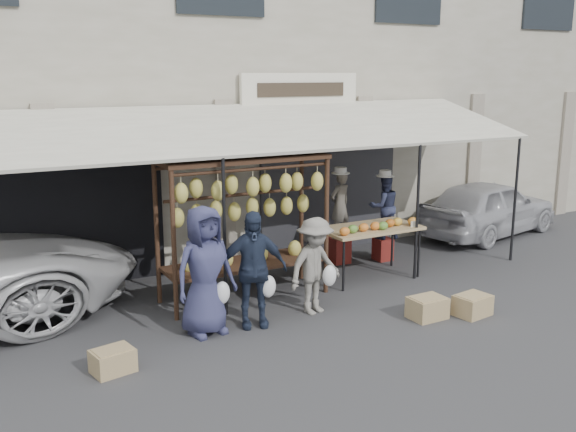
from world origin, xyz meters
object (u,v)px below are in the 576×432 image
at_px(produce_table, 372,229).
at_px(customer_right, 315,266).
at_px(customer_left, 205,271).
at_px(crate_far, 113,361).
at_px(banana_rack, 245,200).
at_px(crate_near_a, 427,308).
at_px(sedan, 488,207).
at_px(vendor_right, 384,207).
at_px(vendor_left, 340,205).
at_px(crate_near_b, 472,305).
at_px(customer_mid, 252,269).

relative_size(produce_table, customer_right, 1.18).
distance_m(customer_left, crate_far, 1.68).
height_order(banana_rack, crate_near_a, banana_rack).
xyz_separation_m(produce_table, sedan, (3.98, 1.26, -0.26)).
relative_size(vendor_right, crate_near_a, 2.37).
height_order(customer_left, sedan, customer_left).
bearing_deg(crate_near_a, vendor_left, 82.53).
bearing_deg(sedan, customer_left, 94.34).
bearing_deg(crate_near_b, banana_rack, 139.53).
height_order(customer_right, sedan, customer_right).
xyz_separation_m(customer_mid, crate_near_b, (2.98, -1.17, -0.67)).
distance_m(vendor_left, sedan, 3.98).
relative_size(customer_left, customer_right, 1.23).
bearing_deg(crate_far, produce_table, 16.85).
distance_m(customer_left, customer_mid, 0.68).
xyz_separation_m(produce_table, customer_right, (-1.67, -0.92, -0.16)).
height_order(banana_rack, produce_table, banana_rack).
bearing_deg(produce_table, vendor_left, 88.13).
xyz_separation_m(produce_table, vendor_right, (0.85, 0.81, 0.15)).
xyz_separation_m(produce_table, crate_near_a, (-0.35, -1.87, -0.72)).
relative_size(produce_table, vendor_right, 1.40).
distance_m(vendor_left, crate_far, 5.47).
xyz_separation_m(customer_mid, crate_near_a, (2.32, -0.95, -0.67)).
relative_size(customer_left, sedan, 0.49).
height_order(crate_near_a, crate_near_b, crate_near_a).
bearing_deg(customer_mid, crate_near_a, -6.15).
bearing_deg(crate_near_a, vendor_right, 65.86).
distance_m(vendor_left, customer_right, 2.63).
distance_m(banana_rack, produce_table, 2.40).
distance_m(produce_table, sedan, 4.19).
bearing_deg(customer_right, crate_far, 176.31).
xyz_separation_m(customer_left, crate_near_a, (2.99, -1.01, -0.73)).
distance_m(produce_table, vendor_right, 1.19).
bearing_deg(crate_near_a, customer_left, 161.37).
relative_size(vendor_right, crate_near_b, 2.42).
height_order(vendor_right, sedan, vendor_right).
relative_size(vendor_left, customer_left, 0.70).
xyz_separation_m(customer_left, crate_near_b, (3.65, -1.23, -0.73)).
bearing_deg(produce_table, banana_rack, 176.95).
relative_size(produce_table, crate_far, 3.63).
bearing_deg(vendor_right, sedan, -159.74).
distance_m(vendor_right, customer_mid, 3.93).
relative_size(banana_rack, sedan, 0.72).
bearing_deg(vendor_right, crate_near_a, 77.97).
bearing_deg(crate_far, vendor_left, 27.56).
xyz_separation_m(banana_rack, crate_far, (-2.44, -1.56, -1.43)).
bearing_deg(banana_rack, sedan, 10.27).
bearing_deg(crate_far, banana_rack, 32.52).
relative_size(produce_table, vendor_left, 1.37).
bearing_deg(vendor_left, crate_near_b, 81.24).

